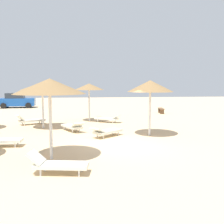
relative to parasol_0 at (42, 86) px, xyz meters
name	(u,v)px	position (x,y,z in m)	size (l,w,h in m)	color
ground_plane	(120,144)	(4.17, -4.98, -2.66)	(80.00, 80.00, 0.00)	#DBBA8C
parasol_0	(42,86)	(0.00, 0.00, 0.00)	(2.77, 2.77, 2.92)	silver
parasol_2	(89,87)	(3.03, 2.76, -0.08)	(2.21, 2.21, 2.84)	silver
parasol_3	(150,86)	(6.11, -3.10, 0.03)	(2.49, 2.49, 3.02)	silver
parasol_4	(50,87)	(1.24, -7.00, 0.08)	(2.67, 2.67, 3.03)	silver
lounger_0	(72,126)	(1.88, -1.33, -2.35)	(1.43, 1.99, 0.65)	silver
lounger_2	(108,118)	(4.37, 1.94, -2.35)	(1.98, 1.51, 0.61)	silver
lounger_3	(106,131)	(3.72, -3.17, -2.35)	(1.87, 1.74, 0.61)	silver
lounger_4	(57,164)	(1.59, -8.67, -2.34)	(1.96, 0.95, 0.73)	silver
lounger_6	(30,120)	(-1.11, 1.60, -2.34)	(1.96, 1.46, 0.75)	silver
bench_0	(161,110)	(9.99, 7.04, -2.31)	(0.60, 1.54, 0.49)	brown
parked_car	(17,101)	(-5.00, 14.63, -1.84)	(4.08, 2.14, 1.72)	#194C9E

